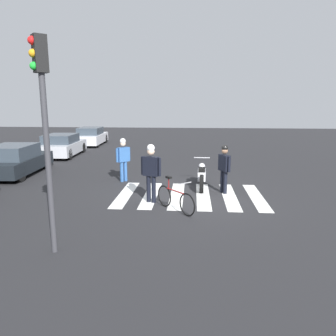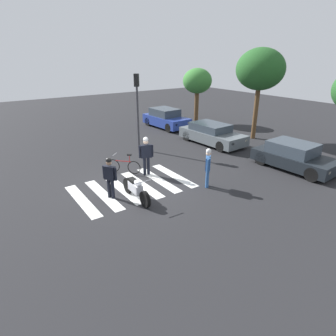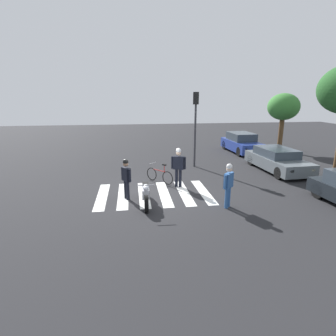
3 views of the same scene
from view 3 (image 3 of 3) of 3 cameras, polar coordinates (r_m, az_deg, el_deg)
The scene contains 11 objects.
ground_plane at distance 12.14m, azimuth -2.95°, elevation -5.45°, with size 60.00×60.00×0.00m, color #232326.
police_motorcycle at distance 10.89m, azimuth -4.69°, elevation -5.33°, with size 2.13×0.62×1.04m.
leaning_bicycle at distance 13.60m, azimuth -1.77°, elevation -1.51°, with size 1.33×1.18×0.99m.
officer_on_foot at distance 12.75m, azimuth 2.20°, elevation 0.76°, with size 0.36×0.66×1.88m.
officer_by_motorcycle at distance 11.38m, azimuth -8.75°, elevation -1.75°, with size 0.58×0.41×1.73m.
pedestrian_bystander at distance 10.65m, azimuth 12.55°, elevation -3.01°, with size 0.50×0.49×1.76m.
crosswalk_stripes at distance 12.13m, azimuth -2.95°, elevation -5.43°, with size 3.25×4.95×0.01m.
car_blue_hatchback at distance 21.59m, azimuth 15.16°, elevation 5.07°, with size 4.07×2.03×1.46m.
car_grey_coupe at distance 16.89m, azimuth 21.89°, elevation 1.58°, with size 4.53×2.11×1.29m.
traffic_light_pole at distance 16.32m, azimuth 5.81°, elevation 10.43°, with size 0.34×0.35×4.41m.
street_tree_near at distance 22.81m, azimuth 23.03°, elevation 11.59°, with size 2.35×2.35×4.38m.
Camera 3 is at (11.33, -0.91, 4.25)m, focal length 29.11 mm.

